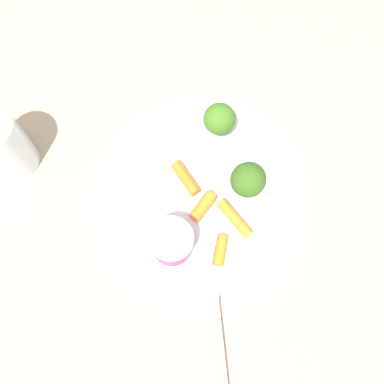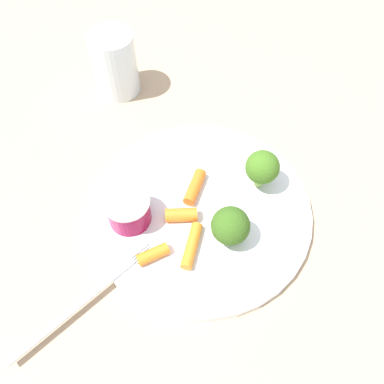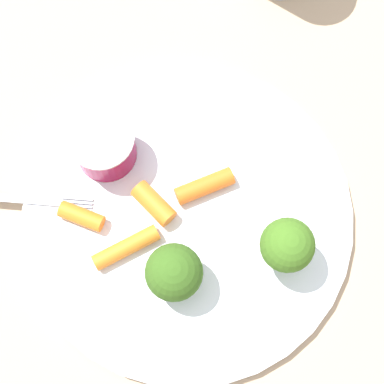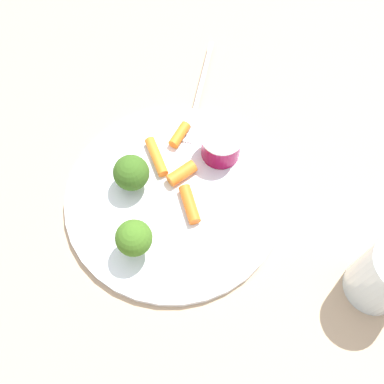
{
  "view_description": "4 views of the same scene",
  "coord_description": "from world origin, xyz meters",
  "px_view_note": "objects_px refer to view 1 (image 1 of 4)",
  "views": [
    {
      "loc": [
        0.07,
        -0.2,
        0.57
      ],
      "look_at": [
        -0.01,
        -0.02,
        0.02
      ],
      "focal_mm": 40.44,
      "sensor_mm": 36.0,
      "label": 1
    },
    {
      "loc": [
        0.26,
        -0.08,
        0.46
      ],
      "look_at": [
        -0.02,
        -0.01,
        0.03
      ],
      "focal_mm": 36.99,
      "sensor_mm": 36.0,
      "label": 2
    },
    {
      "loc": [
        0.1,
        0.07,
        0.52
      ],
      "look_at": [
        -0.02,
        -0.01,
        0.02
      ],
      "focal_mm": 54.94,
      "sensor_mm": 36.0,
      "label": 3
    },
    {
      "loc": [
        -0.18,
        0.18,
        0.53
      ],
      "look_at": [
        -0.02,
        -0.01,
        0.02
      ],
      "focal_mm": 40.43,
      "sensor_mm": 36.0,
      "label": 4
    }
  ],
  "objects_px": {
    "sauce_cup": "(172,242)",
    "broccoli_floret_1": "(219,119)",
    "carrot_stick_3": "(220,251)",
    "drinking_glass": "(1,146)",
    "fork": "(219,322)",
    "carrot_stick_1": "(203,206)",
    "carrot_stick_2": "(235,218)",
    "broccoli_floret_0": "(248,180)",
    "plate": "(204,189)",
    "carrot_stick_0": "(186,177)"
  },
  "relations": [
    {
      "from": "broccoli_floret_1",
      "to": "drinking_glass",
      "type": "relative_size",
      "value": 0.6
    },
    {
      "from": "broccoli_floret_1",
      "to": "fork",
      "type": "bearing_deg",
      "value": -68.1
    },
    {
      "from": "carrot_stick_0",
      "to": "carrot_stick_1",
      "type": "bearing_deg",
      "value": -38.6
    },
    {
      "from": "broccoli_floret_1",
      "to": "drinking_glass",
      "type": "distance_m",
      "value": 0.3
    },
    {
      "from": "plate",
      "to": "fork",
      "type": "relative_size",
      "value": 1.64
    },
    {
      "from": "sauce_cup",
      "to": "broccoli_floret_1",
      "type": "height_order",
      "value": "broccoli_floret_1"
    },
    {
      "from": "plate",
      "to": "drinking_glass",
      "type": "distance_m",
      "value": 0.28
    },
    {
      "from": "carrot_stick_3",
      "to": "carrot_stick_1",
      "type": "bearing_deg",
      "value": 133.06
    },
    {
      "from": "carrot_stick_0",
      "to": "carrot_stick_1",
      "type": "xyz_separation_m",
      "value": [
        0.04,
        -0.03,
        0.0
      ]
    },
    {
      "from": "sauce_cup",
      "to": "carrot_stick_2",
      "type": "height_order",
      "value": "sauce_cup"
    },
    {
      "from": "sauce_cup",
      "to": "broccoli_floret_1",
      "type": "distance_m",
      "value": 0.18
    },
    {
      "from": "broccoli_floret_0",
      "to": "drinking_glass",
      "type": "distance_m",
      "value": 0.33
    },
    {
      "from": "carrot_stick_0",
      "to": "carrot_stick_3",
      "type": "bearing_deg",
      "value": -43.35
    },
    {
      "from": "carrot_stick_2",
      "to": "carrot_stick_0",
      "type": "bearing_deg",
      "value": 160.97
    },
    {
      "from": "broccoli_floret_0",
      "to": "fork",
      "type": "distance_m",
      "value": 0.19
    },
    {
      "from": "plate",
      "to": "carrot_stick_0",
      "type": "bearing_deg",
      "value": 176.7
    },
    {
      "from": "plate",
      "to": "fork",
      "type": "bearing_deg",
      "value": -61.96
    },
    {
      "from": "fork",
      "to": "drinking_glass",
      "type": "height_order",
      "value": "drinking_glass"
    },
    {
      "from": "drinking_glass",
      "to": "carrot_stick_1",
      "type": "bearing_deg",
      "value": 7.31
    },
    {
      "from": "carrot_stick_1",
      "to": "drinking_glass",
      "type": "bearing_deg",
      "value": -172.69
    },
    {
      "from": "fork",
      "to": "drinking_glass",
      "type": "relative_size",
      "value": 1.76
    },
    {
      "from": "plate",
      "to": "broccoli_floret_1",
      "type": "distance_m",
      "value": 0.1
    },
    {
      "from": "carrot_stick_0",
      "to": "fork",
      "type": "height_order",
      "value": "carrot_stick_0"
    },
    {
      "from": "plate",
      "to": "carrot_stick_3",
      "type": "xyz_separation_m",
      "value": [
        0.05,
        -0.08,
        0.01
      ]
    },
    {
      "from": "sauce_cup",
      "to": "carrot_stick_1",
      "type": "distance_m",
      "value": 0.07
    },
    {
      "from": "sauce_cup",
      "to": "carrot_stick_0",
      "type": "relative_size",
      "value": 1.09
    },
    {
      "from": "broccoli_floret_1",
      "to": "carrot_stick_3",
      "type": "bearing_deg",
      "value": -67.33
    },
    {
      "from": "fork",
      "to": "broccoli_floret_1",
      "type": "bearing_deg",
      "value": 111.9
    },
    {
      "from": "carrot_stick_1",
      "to": "fork",
      "type": "relative_size",
      "value": 0.23
    },
    {
      "from": "carrot_stick_2",
      "to": "carrot_stick_3",
      "type": "bearing_deg",
      "value": -91.64
    },
    {
      "from": "carrot_stick_1",
      "to": "broccoli_floret_1",
      "type": "bearing_deg",
      "value": 101.83
    },
    {
      "from": "carrot_stick_3",
      "to": "fork",
      "type": "xyz_separation_m",
      "value": [
        0.03,
        -0.08,
        -0.01
      ]
    },
    {
      "from": "carrot_stick_3",
      "to": "sauce_cup",
      "type": "bearing_deg",
      "value": -164.38
    },
    {
      "from": "sauce_cup",
      "to": "broccoli_floret_1",
      "type": "xyz_separation_m",
      "value": [
        -0.01,
        0.18,
        0.02
      ]
    },
    {
      "from": "plate",
      "to": "carrot_stick_2",
      "type": "xyz_separation_m",
      "value": [
        0.05,
        -0.03,
        0.01
      ]
    },
    {
      "from": "plate",
      "to": "carrot_stick_1",
      "type": "bearing_deg",
      "value": -70.85
    },
    {
      "from": "carrot_stick_3",
      "to": "drinking_glass",
      "type": "distance_m",
      "value": 0.32
    },
    {
      "from": "broccoli_floret_1",
      "to": "carrot_stick_0",
      "type": "distance_m",
      "value": 0.09
    },
    {
      "from": "broccoli_floret_1",
      "to": "carrot_stick_2",
      "type": "height_order",
      "value": "broccoli_floret_1"
    },
    {
      "from": "carrot_stick_2",
      "to": "fork",
      "type": "relative_size",
      "value": 0.33
    },
    {
      "from": "plate",
      "to": "sauce_cup",
      "type": "relative_size",
      "value": 5.11
    },
    {
      "from": "broccoli_floret_1",
      "to": "carrot_stick_2",
      "type": "bearing_deg",
      "value": -58.77
    },
    {
      "from": "broccoli_floret_1",
      "to": "carrot_stick_1",
      "type": "relative_size",
      "value": 1.5
    },
    {
      "from": "fork",
      "to": "carrot_stick_1",
      "type": "bearing_deg",
      "value": 119.82
    },
    {
      "from": "broccoli_floret_1",
      "to": "carrot_stick_0",
      "type": "bearing_deg",
      "value": -98.98
    },
    {
      "from": "broccoli_floret_1",
      "to": "fork",
      "type": "distance_m",
      "value": 0.27
    },
    {
      "from": "broccoli_floret_0",
      "to": "carrot_stick_0",
      "type": "xyz_separation_m",
      "value": [
        -0.08,
        -0.02,
        -0.02
      ]
    },
    {
      "from": "plate",
      "to": "carrot_stick_0",
      "type": "relative_size",
      "value": 5.58
    },
    {
      "from": "broccoli_floret_0",
      "to": "carrot_stick_2",
      "type": "bearing_deg",
      "value": -87.61
    },
    {
      "from": "plate",
      "to": "broccoli_floret_1",
      "type": "xyz_separation_m",
      "value": [
        -0.01,
        0.09,
        0.04
      ]
    }
  ]
}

